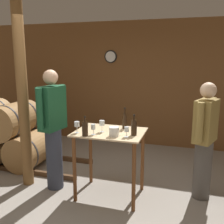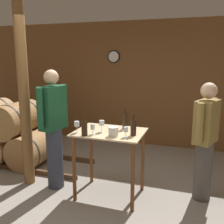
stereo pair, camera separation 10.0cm
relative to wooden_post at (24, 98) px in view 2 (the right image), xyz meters
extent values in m
plane|color=gray|center=(1.23, -0.37, -1.35)|extent=(14.00, 14.00, 0.00)
cube|color=brown|center=(1.23, 2.45, 0.00)|extent=(8.40, 0.05, 2.70)
cylinder|color=black|center=(0.59, 2.41, 0.59)|extent=(0.28, 0.03, 0.28)
cylinder|color=white|center=(0.59, 2.40, 0.59)|extent=(0.23, 0.01, 0.23)
cube|color=#4C331E|center=(-1.00, 0.99, -1.31)|extent=(3.35, 0.06, 0.08)
cylinder|color=tan|center=(-1.00, 0.64, -1.05)|extent=(0.61, 0.88, 0.61)
cylinder|color=#38383D|center=(-1.00, 0.91, -1.05)|extent=(0.63, 0.03, 0.63)
cylinder|color=#9E7242|center=(-0.36, 0.64, -1.05)|extent=(0.61, 0.88, 0.61)
cylinder|color=#38383D|center=(-0.36, 0.38, -1.05)|extent=(0.63, 0.03, 0.63)
cylinder|color=#38383D|center=(-0.36, 0.91, -1.05)|extent=(0.63, 0.03, 0.63)
cylinder|color=#9E7242|center=(-0.68, 0.64, -0.53)|extent=(0.61, 0.88, 0.61)
cylinder|color=#38383D|center=(-0.68, 0.38, -0.53)|extent=(0.63, 0.03, 0.63)
cylinder|color=#38383D|center=(-0.68, 0.91, -0.53)|extent=(0.63, 0.03, 0.63)
cube|color=#D1B284|center=(1.32, 0.04, -0.42)|extent=(0.93, 0.70, 0.02)
cylinder|color=brown|center=(0.92, -0.25, -0.89)|extent=(0.05, 0.05, 0.92)
cylinder|color=brown|center=(1.73, -0.25, -0.89)|extent=(0.05, 0.05, 0.92)
cylinder|color=brown|center=(0.92, 0.33, -0.89)|extent=(0.05, 0.05, 0.92)
cylinder|color=brown|center=(1.73, 0.33, -0.89)|extent=(0.05, 0.05, 0.92)
cylinder|color=brown|center=(0.00, 0.00, 0.00)|extent=(0.16, 0.16, 2.70)
cylinder|color=black|center=(1.08, -0.25, -0.31)|extent=(0.08, 0.08, 0.19)
cylinder|color=black|center=(1.08, -0.25, -0.18)|extent=(0.02, 0.02, 0.07)
cylinder|color=black|center=(1.08, -0.25, -0.15)|extent=(0.03, 0.03, 0.02)
cylinder|color=black|center=(1.48, 0.24, -0.29)|extent=(0.07, 0.07, 0.23)
cylinder|color=black|center=(1.48, 0.24, -0.14)|extent=(0.02, 0.02, 0.08)
cylinder|color=black|center=(1.48, 0.24, -0.11)|extent=(0.03, 0.03, 0.02)
cylinder|color=black|center=(1.67, -0.04, -0.30)|extent=(0.08, 0.08, 0.20)
cylinder|color=black|center=(1.67, -0.04, -0.17)|extent=(0.02, 0.02, 0.07)
cylinder|color=black|center=(1.67, -0.04, -0.14)|extent=(0.03, 0.03, 0.02)
cylinder|color=silver|center=(0.92, -0.15, -0.40)|extent=(0.06, 0.06, 0.00)
cylinder|color=silver|center=(0.92, -0.15, -0.36)|extent=(0.01, 0.01, 0.08)
cylinder|color=silver|center=(0.92, -0.15, -0.28)|extent=(0.07, 0.07, 0.07)
cylinder|color=silver|center=(1.16, -0.17, -0.40)|extent=(0.06, 0.06, 0.00)
cylinder|color=silver|center=(1.16, -0.17, -0.37)|extent=(0.01, 0.01, 0.07)
cylinder|color=silver|center=(1.16, -0.17, -0.30)|extent=(0.06, 0.06, 0.07)
cylinder|color=silver|center=(1.23, -0.01, -0.40)|extent=(0.06, 0.06, 0.00)
cylinder|color=silver|center=(1.23, -0.01, -0.36)|extent=(0.01, 0.01, 0.09)
cylinder|color=silver|center=(1.23, -0.01, -0.28)|extent=(0.07, 0.07, 0.07)
cylinder|color=silver|center=(1.60, -0.14, -0.40)|extent=(0.06, 0.06, 0.00)
cylinder|color=silver|center=(1.60, -0.14, -0.37)|extent=(0.01, 0.01, 0.07)
cylinder|color=silver|center=(1.60, -0.14, -0.30)|extent=(0.06, 0.06, 0.06)
cylinder|color=white|center=(1.44, -0.15, -0.35)|extent=(0.13, 0.13, 0.12)
cylinder|color=#4C4742|center=(2.56, 0.37, -0.94)|extent=(0.24, 0.24, 0.82)
cube|color=olive|center=(2.56, 0.37, -0.25)|extent=(0.34, 0.45, 0.57)
sphere|color=beige|center=(2.56, 0.37, 0.16)|extent=(0.21, 0.21, 0.21)
cylinder|color=olive|center=(2.64, 0.60, -0.22)|extent=(0.09, 0.09, 0.51)
cylinder|color=olive|center=(2.47, 0.13, -0.22)|extent=(0.09, 0.09, 0.51)
cylinder|color=#333847|center=(0.46, 0.02, -0.90)|extent=(0.24, 0.24, 0.91)
cube|color=#194C2D|center=(0.46, 0.02, -0.13)|extent=(0.29, 0.43, 0.63)
sphere|color=tan|center=(0.46, 0.02, 0.31)|extent=(0.21, 0.21, 0.21)
cylinder|color=#194C2D|center=(0.42, -0.23, -0.10)|extent=(0.09, 0.09, 0.56)
cylinder|color=#194C2D|center=(0.51, 0.26, -0.10)|extent=(0.09, 0.09, 0.56)
camera|label=1|loc=(2.36, -3.23, 0.59)|focal=42.00mm
camera|label=2|loc=(2.46, -3.20, 0.59)|focal=42.00mm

